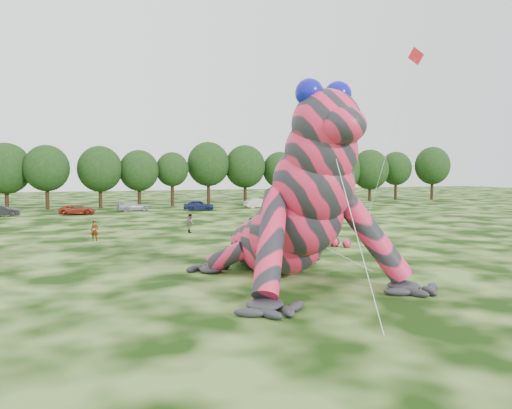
{
  "coord_description": "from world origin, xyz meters",
  "views": [
    {
      "loc": [
        -14.3,
        -22.62,
        5.85
      ],
      "look_at": [
        -5.06,
        2.2,
        4.0
      ],
      "focal_mm": 35.0,
      "sensor_mm": 36.0,
      "label": 1
    }
  ],
  "objects_px": {
    "tree_7": "(100,177)",
    "car_7": "(350,201)",
    "tree_17": "(432,173)",
    "spectator_3": "(337,211)",
    "tree_15": "(370,175)",
    "spectator_5": "(251,227)",
    "flying_kite": "(412,70)",
    "tree_12": "(280,178)",
    "tree_11": "(245,174)",
    "tree_16": "(396,176)",
    "car_5": "(259,203)",
    "car_6": "(306,203)",
    "tree_10": "(208,173)",
    "spectator_0": "(95,231)",
    "tree_14": "(344,176)",
    "tree_13": "(318,174)",
    "car_1": "(1,211)",
    "spectator_1": "(190,223)",
    "inflatable_gecko": "(274,184)",
    "tree_6": "(47,177)",
    "car_3": "(133,206)",
    "tree_5": "(6,176)",
    "car_4": "(199,205)",
    "tree_8": "(139,179)",
    "spectator_2": "(303,213)"
  },
  "relations": [
    {
      "from": "spectator_0",
      "to": "spectator_5",
      "type": "height_order",
      "value": "spectator_5"
    },
    {
      "from": "spectator_3",
      "to": "tree_13",
      "type": "bearing_deg",
      "value": -52.17
    },
    {
      "from": "tree_16",
      "to": "spectator_2",
      "type": "distance_m",
      "value": 47.42
    },
    {
      "from": "tree_5",
      "to": "tree_10",
      "type": "relative_size",
      "value": 0.93
    },
    {
      "from": "car_1",
      "to": "spectator_1",
      "type": "height_order",
      "value": "spectator_1"
    },
    {
      "from": "flying_kite",
      "to": "tree_11",
      "type": "distance_m",
      "value": 49.25
    },
    {
      "from": "car_6",
      "to": "spectator_1",
      "type": "distance_m",
      "value": 34.47
    },
    {
      "from": "tree_7",
      "to": "car_1",
      "type": "xyz_separation_m",
      "value": [
        -12.45,
        -10.06,
        -4.03
      ]
    },
    {
      "from": "tree_15",
      "to": "spectator_5",
      "type": "height_order",
      "value": "tree_15"
    },
    {
      "from": "tree_7",
      "to": "spectator_2",
      "type": "relative_size",
      "value": 5.12
    },
    {
      "from": "tree_10",
      "to": "car_5",
      "type": "bearing_deg",
      "value": -62.52
    },
    {
      "from": "tree_8",
      "to": "car_6",
      "type": "distance_m",
      "value": 26.39
    },
    {
      "from": "flying_kite",
      "to": "car_4",
      "type": "distance_m",
      "value": 40.37
    },
    {
      "from": "flying_kite",
      "to": "tree_12",
      "type": "distance_m",
      "value": 49.7
    },
    {
      "from": "spectator_2",
      "to": "car_5",
      "type": "bearing_deg",
      "value": 166.18
    },
    {
      "from": "tree_11",
      "to": "car_3",
      "type": "distance_m",
      "value": 22.18
    },
    {
      "from": "inflatable_gecko",
      "to": "tree_13",
      "type": "distance_m",
      "value": 62.07
    },
    {
      "from": "tree_16",
      "to": "spectator_0",
      "type": "height_order",
      "value": "tree_16"
    },
    {
      "from": "tree_7",
      "to": "car_7",
      "type": "relative_size",
      "value": 2.04
    },
    {
      "from": "tree_10",
      "to": "tree_12",
      "type": "height_order",
      "value": "tree_10"
    },
    {
      "from": "tree_10",
      "to": "spectator_0",
      "type": "relative_size",
      "value": 6.27
    },
    {
      "from": "spectator_1",
      "to": "spectator_5",
      "type": "xyz_separation_m",
      "value": [
        4.29,
        -4.8,
        -0.04
      ]
    },
    {
      "from": "tree_11",
      "to": "car_4",
      "type": "distance_m",
      "value": 15.99
    },
    {
      "from": "tree_6",
      "to": "spectator_3",
      "type": "bearing_deg",
      "value": -38.66
    },
    {
      "from": "tree_8",
      "to": "car_3",
      "type": "relative_size",
      "value": 1.99
    },
    {
      "from": "car_7",
      "to": "spectator_5",
      "type": "xyz_separation_m",
      "value": [
        -28.19,
        -30.51,
        0.17
      ]
    },
    {
      "from": "tree_8",
      "to": "car_3",
      "type": "xyz_separation_m",
      "value": [
        -1.92,
        -7.49,
        -3.82
      ]
    },
    {
      "from": "tree_10",
      "to": "spectator_1",
      "type": "relative_size",
      "value": 5.96
    },
    {
      "from": "tree_12",
      "to": "tree_14",
      "type": "distance_m",
      "value": 13.49
    },
    {
      "from": "tree_11",
      "to": "tree_16",
      "type": "relative_size",
      "value": 1.07
    },
    {
      "from": "car_4",
      "to": "spectator_0",
      "type": "bearing_deg",
      "value": 161.75
    },
    {
      "from": "car_5",
      "to": "car_6",
      "type": "relative_size",
      "value": 0.98
    },
    {
      "from": "tree_17",
      "to": "car_5",
      "type": "relative_size",
      "value": 2.3
    },
    {
      "from": "spectator_2",
      "to": "spectator_5",
      "type": "bearing_deg",
      "value": -51.46
    },
    {
      "from": "tree_6",
      "to": "car_5",
      "type": "height_order",
      "value": "tree_6"
    },
    {
      "from": "car_3",
      "to": "tree_14",
      "type": "bearing_deg",
      "value": -87.94
    },
    {
      "from": "tree_7",
      "to": "flying_kite",
      "type": "bearing_deg",
      "value": -66.26
    },
    {
      "from": "tree_17",
      "to": "spectator_3",
      "type": "height_order",
      "value": "tree_17"
    },
    {
      "from": "spectator_2",
      "to": "tree_10",
      "type": "bearing_deg",
      "value": 178.09
    },
    {
      "from": "inflatable_gecko",
      "to": "flying_kite",
      "type": "bearing_deg",
      "value": 19.13
    },
    {
      "from": "tree_11",
      "to": "tree_7",
      "type": "bearing_deg",
      "value": -176.67
    },
    {
      "from": "spectator_3",
      "to": "tree_8",
      "type": "bearing_deg",
      "value": 7.27
    },
    {
      "from": "tree_6",
      "to": "tree_8",
      "type": "bearing_deg",
      "value": 1.29
    },
    {
      "from": "flying_kite",
      "to": "car_3",
      "type": "relative_size",
      "value": 3.44
    },
    {
      "from": "car_5",
      "to": "inflatable_gecko",
      "type": "bearing_deg",
      "value": 155.31
    },
    {
      "from": "tree_11",
      "to": "tree_12",
      "type": "height_order",
      "value": "tree_11"
    },
    {
      "from": "tree_14",
      "to": "spectator_5",
      "type": "xyz_separation_m",
      "value": [
        -33.12,
        -40.82,
        -3.86
      ]
    },
    {
      "from": "tree_6",
      "to": "tree_11",
      "type": "distance_m",
      "value": 31.38
    },
    {
      "from": "tree_11",
      "to": "tree_17",
      "type": "xyz_separation_m",
      "value": [
        38.16,
        -1.53,
        0.11
      ]
    },
    {
      "from": "tree_8",
      "to": "spectator_1",
      "type": "distance_m",
      "value": 34.48
    }
  ]
}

